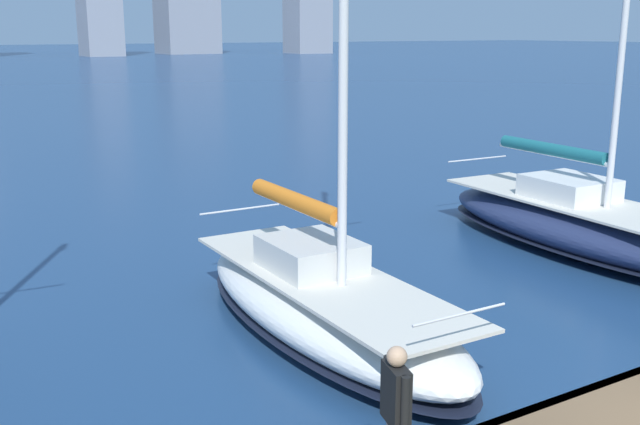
# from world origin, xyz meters

# --- Properties ---
(sailboat_teal) EXTENTS (3.31, 9.33, 9.68)m
(sailboat_teal) POSITION_xyz_m (-7.03, -7.35, 0.69)
(sailboat_teal) COLOR navy
(sailboat_teal) RESTS_ON ground
(sailboat_orange) EXTENTS (2.61, 8.00, 12.62)m
(sailboat_orange) POSITION_xyz_m (1.44, -6.05, 0.70)
(sailboat_orange) COLOR white
(sailboat_orange) RESTS_ON ground
(person_black_shirt) EXTENTS (0.30, 0.59, 1.65)m
(person_black_shirt) POSITION_xyz_m (3.70, -0.86, 1.59)
(person_black_shirt) COLOR gray
(person_black_shirt) RESTS_ON dock_pier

